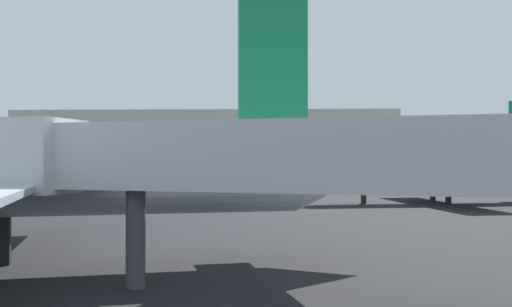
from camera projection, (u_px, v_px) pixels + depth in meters
name	position (u px, v px, depth m)	size (l,w,h in m)	color
airplane_distant	(433.00, 170.00, 60.68)	(28.95, 21.16, 10.55)	white
jet_bridge	(271.00, 159.00, 19.73)	(22.33, 7.90, 6.12)	silver
terminal_building	(207.00, 145.00, 136.81)	(85.02, 18.25, 15.00)	beige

